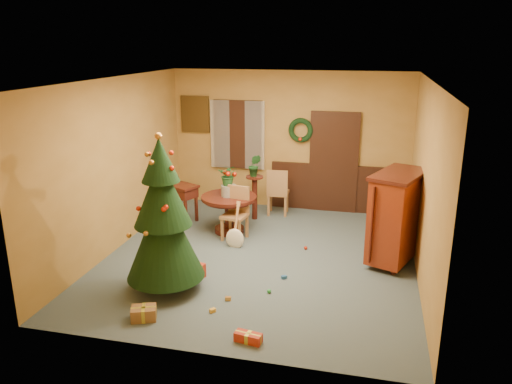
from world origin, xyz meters
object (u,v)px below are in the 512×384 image
(dining_table, at_px, (229,207))
(sideboard, at_px, (396,215))
(chair_near, at_px, (236,211))
(christmas_tree, at_px, (163,218))
(writing_desk, at_px, (178,193))

(dining_table, bearing_deg, sideboard, -12.58)
(chair_near, xyz_separation_m, christmas_tree, (-0.47, -2.12, 0.58))
(sideboard, bearing_deg, writing_desk, 165.21)
(writing_desk, relative_size, sideboard, 0.62)
(dining_table, distance_m, chair_near, 0.32)
(writing_desk, bearing_deg, sideboard, -14.79)
(dining_table, xyz_separation_m, writing_desk, (-1.19, 0.44, 0.06))
(christmas_tree, bearing_deg, writing_desk, 108.36)
(writing_desk, bearing_deg, christmas_tree, -71.64)
(chair_near, bearing_deg, writing_desk, 154.01)
(dining_table, bearing_deg, christmas_tree, -96.24)
(dining_table, xyz_separation_m, christmas_tree, (-0.26, -2.37, 0.59))
(christmas_tree, relative_size, writing_desk, 2.46)
(christmas_tree, distance_m, writing_desk, 3.00)
(dining_table, height_order, sideboard, sideboard)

